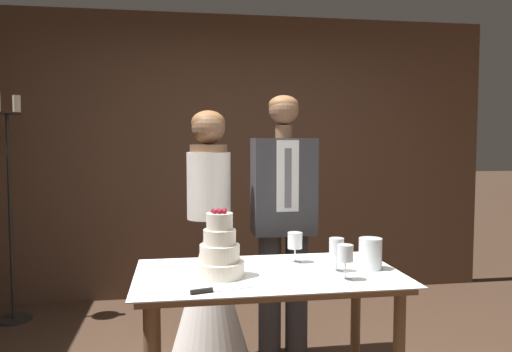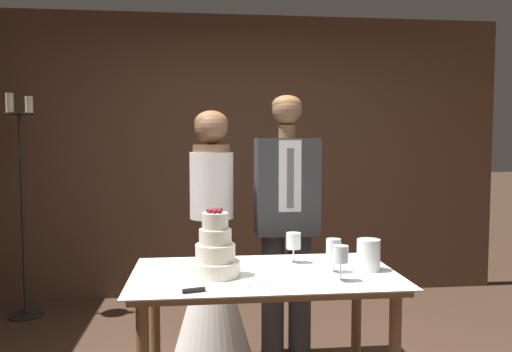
{
  "view_description": "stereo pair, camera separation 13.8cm",
  "coord_description": "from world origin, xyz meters",
  "px_view_note": "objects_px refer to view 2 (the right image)",
  "views": [
    {
      "loc": [
        -0.5,
        -2.41,
        1.44
      ],
      "look_at": [
        -0.05,
        0.4,
        1.25
      ],
      "focal_mm": 35.0,
      "sensor_mm": 36.0,
      "label": 1
    },
    {
      "loc": [
        -0.36,
        -2.42,
        1.44
      ],
      "look_at": [
        -0.05,
        0.4,
        1.25
      ],
      "focal_mm": 35.0,
      "sensor_mm": 36.0,
      "label": 2
    }
  ],
  "objects_px": {
    "wine_glass_middle": "(293,242)",
    "hurricane_candle": "(368,256)",
    "cake_knife": "(211,289)",
    "candle_stand": "(23,212)",
    "groom": "(287,215)",
    "wine_glass_far": "(334,249)",
    "wine_glass_near": "(340,256)",
    "tiered_cake": "(215,252)",
    "cake_table": "(264,292)",
    "bride": "(212,270)"
  },
  "relations": [
    {
      "from": "wine_glass_near",
      "to": "hurricane_candle",
      "type": "height_order",
      "value": "wine_glass_near"
    },
    {
      "from": "hurricane_candle",
      "to": "cake_table",
      "type": "bearing_deg",
      "value": 177.95
    },
    {
      "from": "tiered_cake",
      "to": "bride",
      "type": "bearing_deg",
      "value": 89.97
    },
    {
      "from": "bride",
      "to": "candle_stand",
      "type": "xyz_separation_m",
      "value": [
        -1.52,
        1.02,
        0.26
      ]
    },
    {
      "from": "cake_table",
      "to": "wine_glass_middle",
      "type": "height_order",
      "value": "wine_glass_middle"
    },
    {
      "from": "candle_stand",
      "to": "hurricane_candle",
      "type": "bearing_deg",
      "value": -38.27
    },
    {
      "from": "cake_table",
      "to": "wine_glass_far",
      "type": "xyz_separation_m",
      "value": [
        0.34,
        -0.04,
        0.22
      ]
    },
    {
      "from": "cake_table",
      "to": "cake_knife",
      "type": "relative_size",
      "value": 3.22
    },
    {
      "from": "bride",
      "to": "wine_glass_far",
      "type": "bearing_deg",
      "value": -54.03
    },
    {
      "from": "hurricane_candle",
      "to": "groom",
      "type": "distance_m",
      "value": 0.85
    },
    {
      "from": "cake_table",
      "to": "cake_knife",
      "type": "xyz_separation_m",
      "value": [
        -0.27,
        -0.28,
        0.11
      ]
    },
    {
      "from": "wine_glass_far",
      "to": "groom",
      "type": "height_order",
      "value": "groom"
    },
    {
      "from": "tiered_cake",
      "to": "wine_glass_middle",
      "type": "xyz_separation_m",
      "value": [
        0.43,
        0.22,
        -0.0
      ]
    },
    {
      "from": "wine_glass_near",
      "to": "bride",
      "type": "height_order",
      "value": "bride"
    },
    {
      "from": "wine_glass_near",
      "to": "wine_glass_far",
      "type": "xyz_separation_m",
      "value": [
        0.01,
        0.16,
        0.0
      ]
    },
    {
      "from": "tiered_cake",
      "to": "bride",
      "type": "xyz_separation_m",
      "value": [
        0.0,
        0.81,
        -0.3
      ]
    },
    {
      "from": "wine_glass_near",
      "to": "tiered_cake",
      "type": "bearing_deg",
      "value": 164.9
    },
    {
      "from": "wine_glass_middle",
      "to": "wine_glass_far",
      "type": "height_order",
      "value": "wine_glass_far"
    },
    {
      "from": "tiered_cake",
      "to": "candle_stand",
      "type": "height_order",
      "value": "candle_stand"
    },
    {
      "from": "wine_glass_near",
      "to": "groom",
      "type": "bearing_deg",
      "value": 95.27
    },
    {
      "from": "cake_knife",
      "to": "candle_stand",
      "type": "distance_m",
      "value": 2.55
    },
    {
      "from": "hurricane_candle",
      "to": "wine_glass_far",
      "type": "bearing_deg",
      "value": -174.65
    },
    {
      "from": "bride",
      "to": "groom",
      "type": "bearing_deg",
      "value": -0.08
    },
    {
      "from": "cake_table",
      "to": "wine_glass_near",
      "type": "height_order",
      "value": "wine_glass_near"
    },
    {
      "from": "cake_knife",
      "to": "hurricane_candle",
      "type": "bearing_deg",
      "value": 3.28
    },
    {
      "from": "wine_glass_middle",
      "to": "wine_glass_far",
      "type": "relative_size",
      "value": 0.97
    },
    {
      "from": "tiered_cake",
      "to": "bride",
      "type": "distance_m",
      "value": 0.86
    },
    {
      "from": "wine_glass_middle",
      "to": "hurricane_candle",
      "type": "relative_size",
      "value": 1.03
    },
    {
      "from": "cake_table",
      "to": "hurricane_candle",
      "type": "height_order",
      "value": "hurricane_candle"
    },
    {
      "from": "wine_glass_far",
      "to": "hurricane_candle",
      "type": "distance_m",
      "value": 0.19
    },
    {
      "from": "groom",
      "to": "wine_glass_middle",
      "type": "bearing_deg",
      "value": -96.21
    },
    {
      "from": "cake_table",
      "to": "bride",
      "type": "distance_m",
      "value": 0.82
    },
    {
      "from": "wine_glass_near",
      "to": "wine_glass_far",
      "type": "relative_size",
      "value": 0.99
    },
    {
      "from": "cake_table",
      "to": "candle_stand",
      "type": "bearing_deg",
      "value": 134.58
    },
    {
      "from": "wine_glass_middle",
      "to": "groom",
      "type": "height_order",
      "value": "groom"
    },
    {
      "from": "hurricane_candle",
      "to": "bride",
      "type": "xyz_separation_m",
      "value": [
        -0.77,
        0.79,
        -0.26
      ]
    },
    {
      "from": "cake_knife",
      "to": "hurricane_candle",
      "type": "xyz_separation_m",
      "value": [
        0.8,
        0.26,
        0.07
      ]
    },
    {
      "from": "tiered_cake",
      "to": "wine_glass_far",
      "type": "height_order",
      "value": "tiered_cake"
    },
    {
      "from": "hurricane_candle",
      "to": "bride",
      "type": "bearing_deg",
      "value": 134.33
    },
    {
      "from": "wine_glass_far",
      "to": "hurricane_candle",
      "type": "bearing_deg",
      "value": 5.35
    },
    {
      "from": "cake_knife",
      "to": "wine_glass_far",
      "type": "relative_size",
      "value": 2.42
    },
    {
      "from": "hurricane_candle",
      "to": "tiered_cake",
      "type": "bearing_deg",
      "value": -178.71
    },
    {
      "from": "tiered_cake",
      "to": "groom",
      "type": "xyz_separation_m",
      "value": [
        0.49,
        0.81,
        0.06
      ]
    },
    {
      "from": "wine_glass_middle",
      "to": "candle_stand",
      "type": "relative_size",
      "value": 0.09
    },
    {
      "from": "tiered_cake",
      "to": "cake_table",
      "type": "bearing_deg",
      "value": 8.44
    },
    {
      "from": "cake_table",
      "to": "groom",
      "type": "xyz_separation_m",
      "value": [
        0.24,
        0.77,
        0.28
      ]
    },
    {
      "from": "tiered_cake",
      "to": "cake_knife",
      "type": "height_order",
      "value": "tiered_cake"
    },
    {
      "from": "cake_knife",
      "to": "wine_glass_middle",
      "type": "bearing_deg",
      "value": 30.59
    },
    {
      "from": "wine_glass_near",
      "to": "wine_glass_middle",
      "type": "height_order",
      "value": "wine_glass_near"
    },
    {
      "from": "tiered_cake",
      "to": "wine_glass_middle",
      "type": "bearing_deg",
      "value": 26.82
    }
  ]
}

